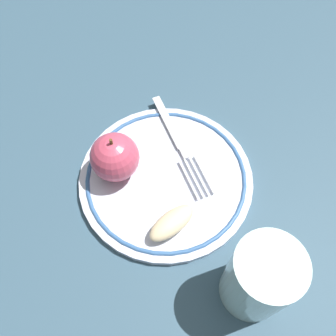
# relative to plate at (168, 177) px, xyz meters

# --- Properties ---
(ground_plane) EXTENTS (2.00, 2.00, 0.00)m
(ground_plane) POSITION_rel_plate_xyz_m (0.00, 0.00, -0.01)
(ground_plane) COLOR #324E61
(plate) EXTENTS (0.25, 0.25, 0.01)m
(plate) POSITION_rel_plate_xyz_m (0.00, 0.00, 0.00)
(plate) COLOR silver
(plate) RESTS_ON ground_plane
(apple_red_whole) EXTENTS (0.07, 0.07, 0.08)m
(apple_red_whole) POSITION_rel_plate_xyz_m (0.07, -0.03, 0.04)
(apple_red_whole) COLOR #C8455E
(apple_red_whole) RESTS_ON plate
(apple_slice_front) EXTENTS (0.08, 0.06, 0.02)m
(apple_slice_front) POSITION_rel_plate_xyz_m (0.01, 0.08, 0.02)
(apple_slice_front) COLOR beige
(apple_slice_front) RESTS_ON plate
(fork) EXTENTS (0.04, 0.19, 0.00)m
(fork) POSITION_rel_plate_xyz_m (-0.03, -0.05, 0.01)
(fork) COLOR silver
(fork) RESTS_ON plate
(drinking_glass) EXTENTS (0.08, 0.08, 0.12)m
(drinking_glass) POSITION_rel_plate_xyz_m (-0.06, 0.18, 0.05)
(drinking_glass) COLOR silver
(drinking_glass) RESTS_ON ground_plane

